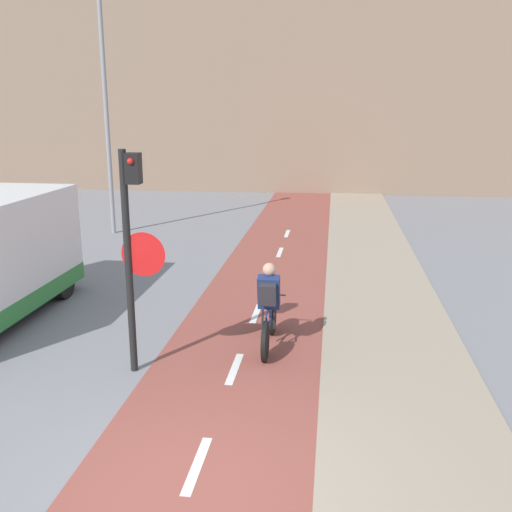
# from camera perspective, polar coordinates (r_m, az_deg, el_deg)

# --- Properties ---
(ground_plane) EXTENTS (120.00, 120.00, 0.00)m
(ground_plane) POSITION_cam_1_polar(r_m,az_deg,el_deg) (6.55, -6.99, -22.65)
(ground_plane) COLOR gray
(bike_lane) EXTENTS (2.66, 60.00, 0.02)m
(bike_lane) POSITION_cam_1_polar(r_m,az_deg,el_deg) (6.55, -6.98, -22.54)
(bike_lane) COLOR brown
(bike_lane) RESTS_ON ground_plane
(building_row_background) EXTENTS (60.00, 5.20, 9.77)m
(building_row_background) POSITION_cam_1_polar(r_m,az_deg,el_deg) (29.85, 5.19, 16.29)
(building_row_background) COLOR #89705B
(building_row_background) RESTS_ON ground_plane
(traffic_light_pole) EXTENTS (0.67, 0.25, 3.40)m
(traffic_light_pole) POSITION_cam_1_polar(r_m,az_deg,el_deg) (8.54, -12.27, 1.64)
(traffic_light_pole) COLOR black
(traffic_light_pole) RESTS_ON ground_plane
(street_lamp_far) EXTENTS (0.36, 0.36, 8.17)m
(street_lamp_far) POSITION_cam_1_polar(r_m,az_deg,el_deg) (18.88, -14.96, 16.88)
(street_lamp_far) COLOR gray
(street_lamp_far) RESTS_ON ground_plane
(cyclist_near) EXTENTS (0.46, 1.80, 1.49)m
(cyclist_near) POSITION_cam_1_polar(r_m,az_deg,el_deg) (9.56, 1.30, -5.25)
(cyclist_near) COLOR black
(cyclist_near) RESTS_ON ground_plane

